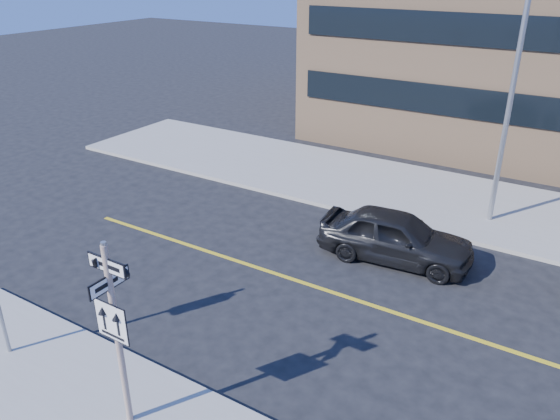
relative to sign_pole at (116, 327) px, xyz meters
The scene contains 4 objects.
ground 3.50m from the sign_pole, 90.00° to the left, with size 120.00×120.00×0.00m, color black.
sign_pole is the anchor object (origin of this frame).
parked_car_a 9.60m from the sign_pole, 77.49° to the left, with size 4.73×1.90×1.61m, color black.
streetlight_a 14.05m from the sign_pole, 73.23° to the left, with size 0.55×2.25×8.00m.
Camera 1 is at (6.93, -7.90, 8.61)m, focal length 35.00 mm.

